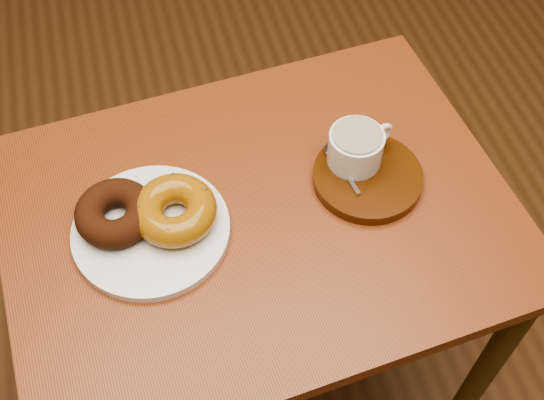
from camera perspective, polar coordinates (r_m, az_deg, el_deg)
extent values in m
cube|color=brown|center=(1.01, -1.09, -1.36)|extent=(0.79, 0.62, 0.03)
cylinder|color=#3F2E12|center=(1.32, 17.04, -13.97)|extent=(0.04, 0.04, 0.67)
cylinder|color=#3F2E12|center=(1.43, -16.96, -5.43)|extent=(0.04, 0.04, 0.67)
cylinder|color=#3F2E12|center=(1.51, 8.12, 1.83)|extent=(0.04, 0.04, 0.67)
cylinder|color=silver|center=(0.99, -10.07, -2.50)|extent=(0.25, 0.25, 0.01)
torus|color=#33160A|center=(0.98, -12.98, -1.06)|extent=(0.13, 0.13, 0.04)
torus|color=#955C10|center=(0.97, -8.15, -0.85)|extent=(0.14, 0.14, 0.04)
cube|color=#463717|center=(0.95, -6.04, 0.28)|extent=(0.01, 0.01, 0.00)
cube|color=#463717|center=(0.96, -6.35, 0.89)|extent=(0.01, 0.01, 0.00)
cube|color=#463717|center=(0.97, -6.91, 1.35)|extent=(0.01, 0.01, 0.00)
cube|color=#463717|center=(0.97, -7.65, 1.59)|extent=(0.01, 0.01, 0.00)
cube|color=#463717|center=(0.98, -8.47, 1.60)|extent=(0.01, 0.01, 0.00)
cube|color=#463717|center=(0.98, -9.26, 1.37)|extent=(0.01, 0.01, 0.00)
cube|color=#463717|center=(0.97, -9.92, 0.94)|extent=(0.01, 0.01, 0.00)
cube|color=#463717|center=(0.97, -10.38, 0.34)|extent=(0.01, 0.01, 0.00)
cube|color=#463717|center=(0.96, -10.55, -0.33)|extent=(0.01, 0.01, 0.00)
cube|color=#463717|center=(0.95, -10.43, -1.00)|extent=(0.01, 0.01, 0.00)
cube|color=#463717|center=(0.94, -10.01, -1.57)|extent=(0.01, 0.01, 0.00)
cube|color=#463717|center=(0.94, -9.34, -1.96)|extent=(0.01, 0.01, 0.00)
cube|color=#463717|center=(0.93, -8.53, -2.10)|extent=(0.01, 0.01, 0.00)
cube|color=#463717|center=(0.93, -7.67, -1.99)|extent=(0.01, 0.01, 0.00)
cube|color=#463717|center=(0.93, -6.90, -1.63)|extent=(0.01, 0.01, 0.00)
cube|color=#463717|center=(0.94, -6.33, -1.07)|extent=(0.01, 0.01, 0.00)
cube|color=#463717|center=(0.95, -6.03, -0.40)|extent=(0.01, 0.01, 0.00)
cylinder|color=#391A07|center=(1.04, 7.99, 1.91)|extent=(0.21, 0.21, 0.02)
cylinder|color=silver|center=(1.02, 7.00, 4.33)|extent=(0.08, 0.08, 0.06)
cylinder|color=#55381D|center=(1.00, 7.16, 5.41)|extent=(0.07, 0.07, 0.00)
torus|color=silver|center=(1.04, 9.17, 5.49)|extent=(0.04, 0.02, 0.04)
ellipsoid|color=silver|center=(1.05, 5.00, 4.16)|extent=(0.02, 0.03, 0.01)
cube|color=silver|center=(1.02, 6.17, 2.28)|extent=(0.02, 0.09, 0.00)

